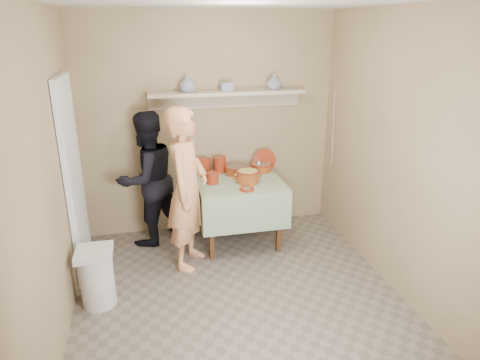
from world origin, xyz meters
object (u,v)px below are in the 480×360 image
object	(u,v)px
serving_table	(238,189)
trash_bin	(97,277)
person_cook	(187,189)
cazuela_rice	(248,176)
person_helper	(147,179)

from	to	relation	value
serving_table	trash_bin	distance (m)	1.83
person_cook	cazuela_rice	size ratio (longest dim) A/B	5.14
person_cook	cazuela_rice	world-z (taller)	person_cook
serving_table	cazuela_rice	xyz separation A→B (m)	(0.08, -0.12, 0.20)
cazuela_rice	trash_bin	world-z (taller)	cazuela_rice
person_helper	cazuela_rice	distance (m)	1.14
trash_bin	cazuela_rice	bearing A→B (deg)	27.57
cazuela_rice	trash_bin	size ratio (longest dim) A/B	0.59
person_helper	serving_table	world-z (taller)	person_helper
serving_table	trash_bin	size ratio (longest dim) A/B	1.74
serving_table	cazuela_rice	size ratio (longest dim) A/B	2.95
person_cook	serving_table	world-z (taller)	person_cook
cazuela_rice	trash_bin	xyz separation A→B (m)	(-1.60, -0.84, -0.56)
person_cook	serving_table	bearing A→B (deg)	-32.58
serving_table	trash_bin	xyz separation A→B (m)	(-1.52, -0.96, -0.36)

